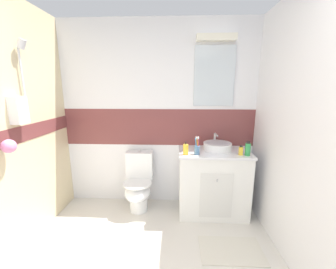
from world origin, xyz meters
The scene contains 11 objects.
ground_plane centered at (0.00, 1.20, -0.02)m, with size 3.20×3.48×0.04m, color beige.
wall_back_tiled centered at (0.01, 2.45, 1.26)m, with size 3.20×0.20×2.50m.
wall_right_plain centered at (1.35, 1.20, 1.25)m, with size 0.10×3.48×2.50m, color white.
vanity_cabinet centered at (0.73, 2.14, 0.43)m, with size 0.89×0.55×0.85m.
sink_basin centered at (0.77, 2.18, 0.90)m, with size 0.36×0.40×0.19m.
toilet centered at (-0.26, 2.16, 0.37)m, with size 0.37×0.50×0.80m.
toothbrush_cup centered at (0.49, 1.98, 0.91)m, with size 0.07×0.07×0.22m.
soap_dispenser centered at (0.36, 1.97, 0.91)m, with size 0.06×0.06×0.17m.
mouthwash_bottle centered at (1.09, 1.97, 0.93)m, with size 0.06×0.06×0.17m.
perfume_flask_small centered at (1.01, 1.98, 0.91)m, with size 0.04×0.03×0.12m.
bath_mat centered at (0.82, 1.43, 0.01)m, with size 0.63×0.39×0.01m, color beige.
Camera 1 is at (0.25, -0.40, 1.62)m, focal length 22.12 mm.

